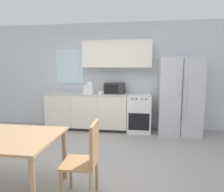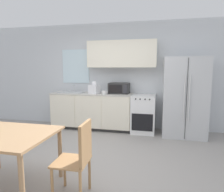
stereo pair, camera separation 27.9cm
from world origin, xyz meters
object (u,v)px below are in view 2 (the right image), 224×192
at_px(oven_range, 143,114).
at_px(microwave, 119,88).
at_px(coffee_mug, 104,93).
at_px(dining_table, 5,141).
at_px(refrigerator, 184,97).
at_px(dining_chair_side, 79,155).

distance_m(oven_range, microwave, 0.87).
height_order(coffee_mug, dining_table, coffee_mug).
distance_m(microwave, coffee_mug, 0.43).
distance_m(refrigerator, dining_table, 3.67).
distance_m(coffee_mug, dining_table, 2.66).
height_order(refrigerator, dining_chair_side, refrigerator).
bearing_deg(microwave, coffee_mug, -136.82).
xyz_separation_m(oven_range, dining_chair_side, (-0.57, -2.71, 0.08)).
height_order(refrigerator, microwave, refrigerator).
bearing_deg(dining_table, dining_chair_side, 2.76).
bearing_deg(coffee_mug, dining_chair_side, -81.95).
xyz_separation_m(coffee_mug, dining_chair_side, (0.36, -2.52, -0.43)).
bearing_deg(dining_chair_side, refrigerator, -31.09).
bearing_deg(dining_table, oven_range, 60.90).
height_order(refrigerator, dining_table, refrigerator).
height_order(dining_table, dining_chair_side, dining_chair_side).
bearing_deg(dining_table, microwave, 72.24).
bearing_deg(microwave, dining_table, -107.76).
relative_size(oven_range, refrigerator, 0.50).
bearing_deg(dining_chair_side, oven_range, -13.66).
bearing_deg(oven_range, refrigerator, -3.11).
distance_m(oven_range, dining_table, 3.16).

